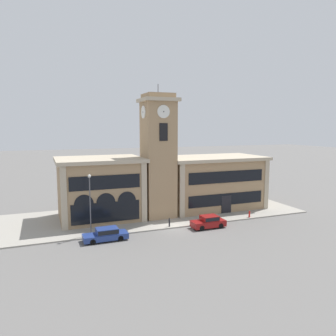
{
  "coord_description": "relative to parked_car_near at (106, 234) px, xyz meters",
  "views": [
    {
      "loc": [
        -14.35,
        -34.91,
        11.97
      ],
      "look_at": [
        0.61,
        3.52,
        6.83
      ],
      "focal_mm": 35.0,
      "sensor_mm": 36.0,
      "label": 1
    }
  ],
  "objects": [
    {
      "name": "clock_tower",
      "position": [
        8.29,
        6.66,
        7.48
      ],
      "size": [
        4.59,
        4.59,
        17.46
      ],
      "color": "#9E7F5B",
      "rests_on": "ground_plane"
    },
    {
      "name": "parked_car_near",
      "position": [
        0.0,
        0.0,
        0.0
      ],
      "size": [
        4.72,
        1.82,
        1.35
      ],
      "rotation": [
        0.0,
        0.0,
        3.15
      ],
      "color": "navy",
      "rests_on": "ground_plane"
    },
    {
      "name": "town_hall_right_wing",
      "position": [
        17.56,
        8.67,
        3.17
      ],
      "size": [
        14.74,
        8.65,
        7.69
      ],
      "color": "#9E7F5B",
      "rests_on": "ground_plane"
    },
    {
      "name": "bollard",
      "position": [
        7.89,
        1.65,
        -0.03
      ],
      "size": [
        0.18,
        0.18,
        1.06
      ],
      "color": "black",
      "rests_on": "sidewalk_kerb"
    },
    {
      "name": "ground_plane",
      "position": [
        8.29,
        1.19,
        -0.7
      ],
      "size": [
        300.0,
        300.0,
        0.0
      ],
      "primitive_type": "plane",
      "color": "#605E5B"
    },
    {
      "name": "fire_hydrant",
      "position": [
        19.25,
        1.62,
        -0.13
      ],
      "size": [
        0.22,
        0.22,
        0.87
      ],
      "color": "red",
      "rests_on": "sidewalk_kerb"
    },
    {
      "name": "street_lamp",
      "position": [
        -1.3,
        1.98,
        3.78
      ],
      "size": [
        0.36,
        0.36,
        6.76
      ],
      "color": "#4C4C51",
      "rests_on": "sidewalk_kerb"
    },
    {
      "name": "sidewalk_kerb",
      "position": [
        8.29,
        7.93,
        -0.63
      ],
      "size": [
        40.58,
        13.47,
        0.15
      ],
      "color": "gray",
      "rests_on": "ground_plane"
    },
    {
      "name": "parked_car_mid",
      "position": [
        12.3,
        -0.0,
        0.05
      ],
      "size": [
        4.11,
        1.78,
        1.46
      ],
      "rotation": [
        0.0,
        0.0,
        3.15
      ],
      "color": "maroon",
      "rests_on": "ground_plane"
    },
    {
      "name": "town_hall_left_wing",
      "position": [
        0.92,
        8.66,
        3.35
      ],
      "size": [
        10.97,
        8.65,
        8.05
      ],
      "color": "#9E7F5B",
      "rests_on": "ground_plane"
    }
  ]
}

